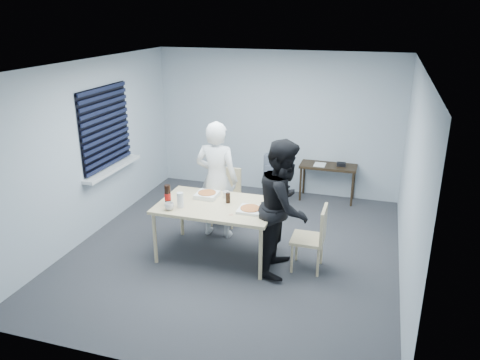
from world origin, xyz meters
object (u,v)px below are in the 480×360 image
(dining_table, at_px, (217,208))
(chair_right, at_px, (315,234))
(chair_far, at_px, (227,192))
(side_table, at_px, (328,169))
(person_black, at_px, (284,207))
(mug_a, at_px, (169,206))
(person_white, at_px, (217,180))
(stool, at_px, (273,185))
(backpack, at_px, (273,168))
(soda_bottle, at_px, (168,195))
(mug_b, at_px, (226,194))

(dining_table, height_order, chair_right, chair_right)
(chair_far, relative_size, side_table, 0.90)
(chair_far, distance_m, person_black, 1.71)
(dining_table, distance_m, person_black, 0.95)
(side_table, distance_m, mug_a, 3.36)
(person_white, bearing_deg, dining_table, 109.83)
(person_white, height_order, stool, person_white)
(backpack, bearing_deg, stool, 87.31)
(soda_bottle, bearing_deg, person_black, 4.56)
(person_white, bearing_deg, mug_b, 127.19)
(dining_table, bearing_deg, stool, 81.12)
(chair_far, distance_m, mug_b, 0.93)
(person_black, height_order, mug_b, person_black)
(mug_b, distance_m, soda_bottle, 0.82)
(soda_bottle, bearing_deg, chair_far, 73.41)
(soda_bottle, bearing_deg, side_table, 56.09)
(person_white, height_order, backpack, person_white)
(chair_far, distance_m, person_white, 0.62)
(backpack, relative_size, mug_a, 3.62)
(backpack, distance_m, soda_bottle, 2.41)
(chair_far, height_order, person_black, person_black)
(stool, height_order, mug_a, mug_a)
(backpack, height_order, mug_b, backpack)
(person_white, bearing_deg, chair_far, -88.00)
(chair_right, bearing_deg, person_black, -167.57)
(dining_table, relative_size, stool, 3.38)
(backpack, bearing_deg, chair_far, -124.25)
(chair_right, height_order, stool, chair_right)
(mug_a, xyz_separation_m, mug_b, (0.58, 0.63, -0.00))
(chair_right, distance_m, mug_a, 1.93)
(side_table, height_order, backpack, backpack)
(side_table, distance_m, stool, 1.04)
(side_table, height_order, stool, side_table)
(dining_table, distance_m, side_table, 2.79)
(person_black, relative_size, mug_a, 14.39)
(chair_right, bearing_deg, mug_b, 168.69)
(person_white, xyz_separation_m, mug_b, (0.26, -0.34, -0.07))
(chair_right, distance_m, stool, 2.26)
(person_black, relative_size, soda_bottle, 6.36)
(mug_b, bearing_deg, dining_table, -98.42)
(stool, distance_m, mug_a, 2.56)
(side_table, bearing_deg, mug_a, -121.17)
(chair_far, distance_m, soda_bottle, 1.42)
(dining_table, height_order, backpack, backpack)
(mug_a, bearing_deg, side_table, 58.83)
(chair_far, bearing_deg, mug_a, -101.57)
(mug_b, bearing_deg, chair_far, 108.42)
(person_black, bearing_deg, stool, 16.49)
(chair_far, distance_m, chair_right, 1.92)
(backpack, bearing_deg, dining_table, -101.63)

